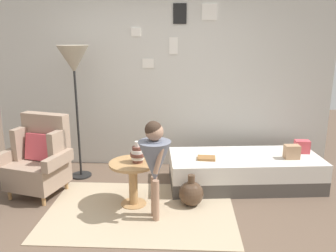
% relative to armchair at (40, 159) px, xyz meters
% --- Properties ---
extents(ground_plane, '(12.00, 12.00, 0.00)m').
position_rel_armchair_xyz_m(ground_plane, '(1.41, -0.87, -0.44)').
color(ground_plane, brown).
extents(gallery_wall, '(4.80, 0.12, 2.60)m').
position_rel_armchair_xyz_m(gallery_wall, '(1.41, 1.08, 0.86)').
color(gallery_wall, beige).
rests_on(gallery_wall, ground).
extents(rug, '(2.07, 1.43, 0.01)m').
position_rel_armchair_xyz_m(rug, '(1.28, -0.43, -0.43)').
color(rug, tan).
rests_on(rug, ground).
extents(armchair, '(0.86, 0.73, 0.97)m').
position_rel_armchair_xyz_m(armchair, '(0.00, 0.00, 0.00)').
color(armchair, tan).
rests_on(armchair, ground).
extents(daybed, '(1.97, 0.98, 0.40)m').
position_rel_armchair_xyz_m(daybed, '(2.53, 0.34, -0.24)').
color(daybed, '#4C4742').
rests_on(daybed, ground).
extents(pillow_head, '(0.19, 0.13, 0.17)m').
position_rel_armchair_xyz_m(pillow_head, '(3.29, 0.50, 0.04)').
color(pillow_head, '#D64C56').
rests_on(pillow_head, daybed).
extents(pillow_mid, '(0.19, 0.14, 0.17)m').
position_rel_armchair_xyz_m(pillow_mid, '(3.10, 0.27, 0.05)').
color(pillow_mid, tan).
rests_on(pillow_mid, daybed).
extents(side_table, '(0.53, 0.53, 0.52)m').
position_rel_armchair_xyz_m(side_table, '(1.18, -0.28, -0.07)').
color(side_table, tan).
rests_on(side_table, ground).
extents(vase_striped, '(0.16, 0.16, 0.24)m').
position_rel_armchair_xyz_m(vase_striped, '(1.24, -0.27, 0.18)').
color(vase_striped, brown).
rests_on(vase_striped, side_table).
extents(floor_lamp, '(0.40, 0.40, 1.77)m').
position_rel_armchair_xyz_m(floor_lamp, '(0.33, 0.52, 1.10)').
color(floor_lamp, black).
rests_on(floor_lamp, ground).
extents(person_child, '(0.34, 0.34, 1.07)m').
position_rel_armchair_xyz_m(person_child, '(1.46, -0.57, 0.24)').
color(person_child, '#A37A60').
rests_on(person_child, ground).
extents(book_on_daybed, '(0.23, 0.17, 0.03)m').
position_rel_armchair_xyz_m(book_on_daybed, '(2.03, 0.19, -0.02)').
color(book_on_daybed, '#986637').
rests_on(book_on_daybed, daybed).
extents(demijohn_near, '(0.29, 0.29, 0.37)m').
position_rel_armchair_xyz_m(demijohn_near, '(1.84, -0.26, -0.29)').
color(demijohn_near, '#473323').
rests_on(demijohn_near, ground).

